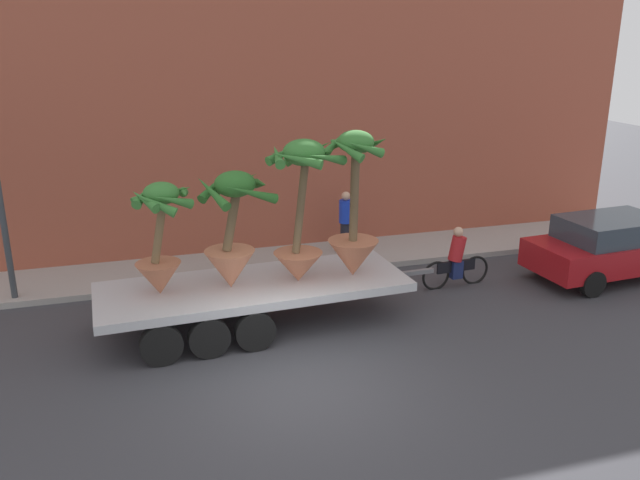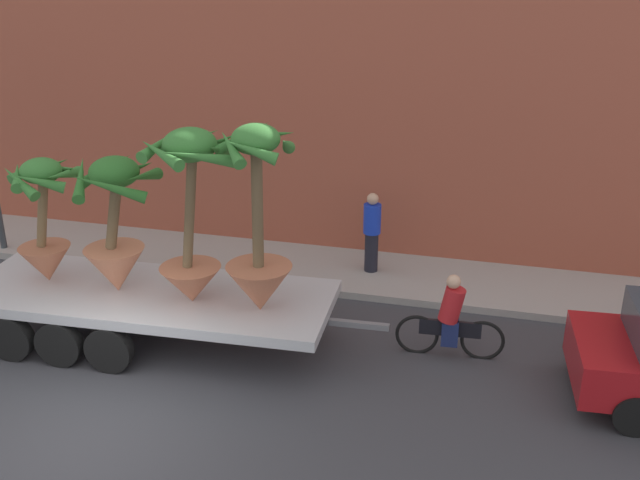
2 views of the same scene
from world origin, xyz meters
The scene contains 11 objects.
ground_plane centered at (0.00, 0.00, 0.00)m, with size 60.00×60.00×0.00m, color #38383D.
sidewalk centered at (0.00, 6.10, 0.07)m, with size 24.00×2.20×0.15m, color #A39E99.
building_facade centered at (0.00, 7.80, 3.72)m, with size 24.00×1.20×7.44m, color #9E4C38.
flatbed_trailer centered at (-0.56, 2.52, 0.77)m, with size 7.44×2.56×0.98m.
potted_palm_rear centered at (-0.72, 2.42, 2.07)m, with size 1.58×1.60×2.40m.
potted_palm_middle centered at (-2.12, 2.49, 2.08)m, with size 1.27×1.32×2.26m.
potted_palm_front centered at (1.83, 2.36, 2.19)m, with size 1.39×1.39×3.10m.
potted_palm_extra centered at (0.69, 2.37, 2.46)m, with size 1.64×1.65×2.97m.
cyclist centered at (4.84, 3.35, 0.67)m, with size 1.84×0.37×1.54m.
parked_car centered at (8.96, 2.78, 0.83)m, with size 4.65×2.16×1.58m.
pedestrian_near_gate centered at (2.96, 6.15, 1.04)m, with size 0.36×0.36×1.71m.
Camera 1 is at (-2.61, -9.91, 5.97)m, focal length 36.54 mm.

